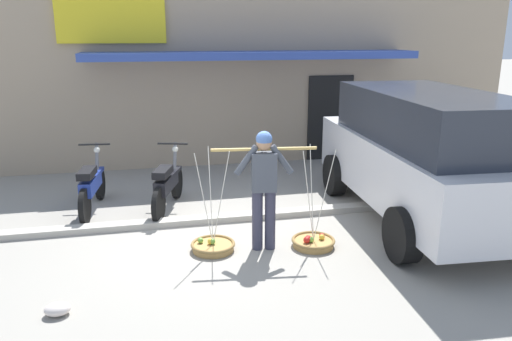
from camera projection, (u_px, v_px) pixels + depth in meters
The scene contains 10 objects.
ground_plane at pixel (221, 239), 7.35m from camera, with size 90.00×90.00×0.00m, color gray.
sidewalk_curb at pixel (214, 219), 8.00m from camera, with size 20.00×0.24×0.10m, color #AEA89C.
fruit_vendor at pixel (264, 183), 6.76m from camera, with size 1.43×0.24×1.70m.
fruit_basket_left_side at pixel (313, 241), 7.06m from camera, with size 0.62×0.62×1.45m.
fruit_basket_right_side at pixel (213, 245), 6.93m from camera, with size 0.62×0.62×1.45m.
motorcycle_nearest_shop at pixel (92, 186), 8.37m from camera, with size 0.54×1.82×1.09m.
motorcycle_second_in_row at pixel (167, 185), 8.43m from camera, with size 0.70×1.76×1.09m.
parked_truck at pixel (424, 152), 7.81m from camera, with size 2.39×4.91×2.10m.
storefront_building at pixel (231, 66), 13.45m from camera, with size 13.00×6.00×4.20m.
plastic_litter_bag at pixel (57, 309), 5.34m from camera, with size 0.28×0.22×0.14m, color silver.
Camera 1 is at (-0.98, -6.76, 2.95)m, focal length 34.64 mm.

